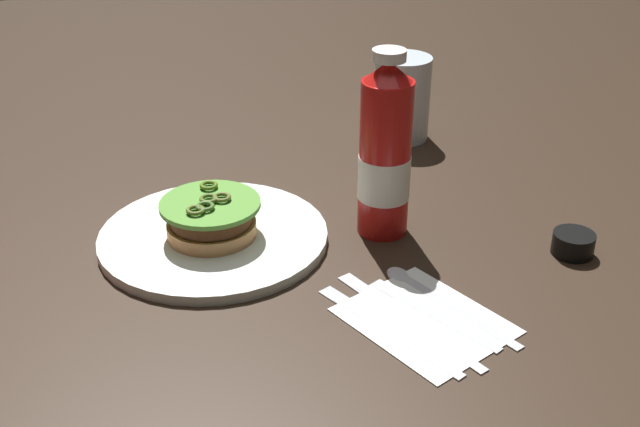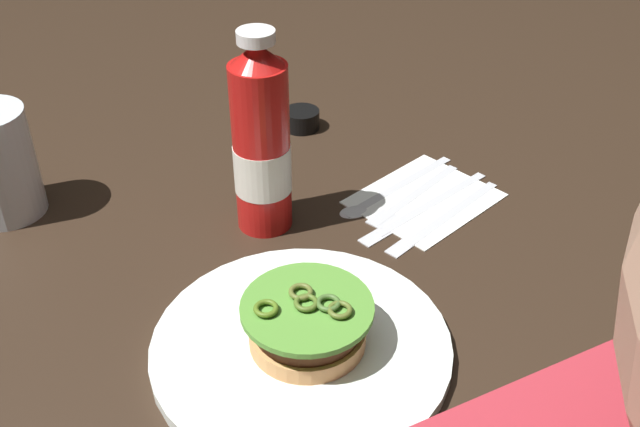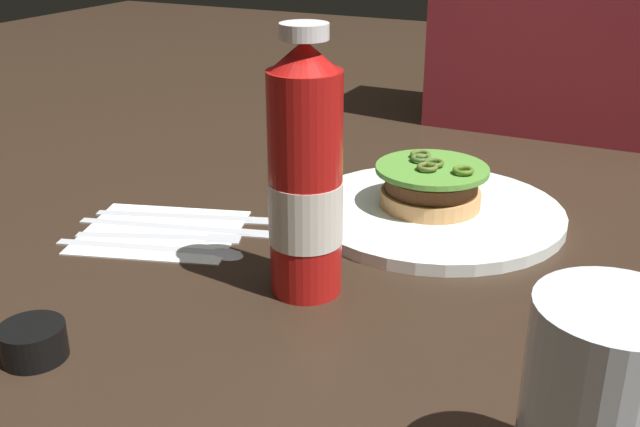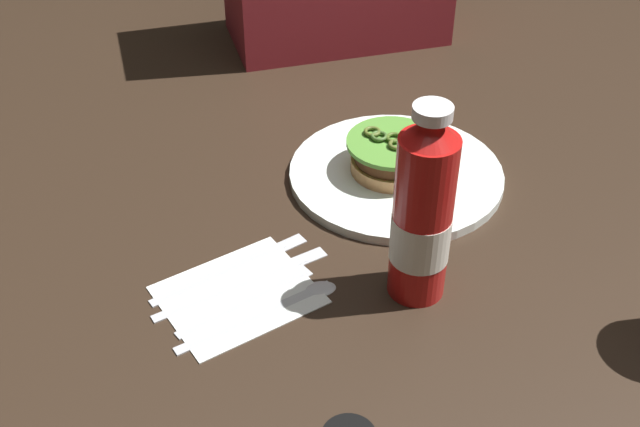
{
  "view_description": "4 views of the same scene",
  "coord_description": "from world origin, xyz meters",
  "px_view_note": "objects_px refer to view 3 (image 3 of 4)",
  "views": [
    {
      "loc": [
        -0.79,
        0.32,
        0.5
      ],
      "look_at": [
        -0.03,
        0.01,
        0.06
      ],
      "focal_mm": 44.44,
      "sensor_mm": 36.0,
      "label": 1
    },
    {
      "loc": [
        0.26,
        0.59,
        0.52
      ],
      "look_at": [
        -0.02,
        0.02,
        0.07
      ],
      "focal_mm": 41.95,
      "sensor_mm": 36.0,
      "label": 2
    },
    {
      "loc": [
        0.28,
        -0.62,
        0.33
      ],
      "look_at": [
        -0.01,
        -0.03,
        0.05
      ],
      "focal_mm": 42.22,
      "sensor_mm": 36.0,
      "label": 3
    },
    {
      "loc": [
        -0.28,
        -0.7,
        0.63
      ],
      "look_at": [
        -0.08,
        0.01,
        0.05
      ],
      "focal_mm": 45.16,
      "sensor_mm": 36.0,
      "label": 4
    }
  ],
  "objects_px": {
    "dinner_plate": "(433,213)",
    "steak_knife": "(196,215)",
    "fork_utensil": "(173,234)",
    "ketchup_bottle": "(308,181)",
    "water_glass": "(602,410)",
    "condiment_cup": "(33,342)",
    "butter_knife": "(189,225)",
    "napkin": "(161,231)",
    "burger_sandwich": "(431,186)",
    "spoon_utensil": "(175,247)"
  },
  "relations": [
    {
      "from": "dinner_plate",
      "to": "steak_knife",
      "type": "xyz_separation_m",
      "value": [
        -0.24,
        -0.12,
        -0.0
      ]
    },
    {
      "from": "fork_utensil",
      "to": "ketchup_bottle",
      "type": "bearing_deg",
      "value": -11.91
    },
    {
      "from": "dinner_plate",
      "to": "water_glass",
      "type": "distance_m",
      "value": 0.43
    },
    {
      "from": "condiment_cup",
      "to": "butter_knife",
      "type": "xyz_separation_m",
      "value": [
        -0.03,
        0.25,
        -0.01
      ]
    },
    {
      "from": "ketchup_bottle",
      "to": "butter_knife",
      "type": "height_order",
      "value": "ketchup_bottle"
    },
    {
      "from": "butter_knife",
      "to": "fork_utensil",
      "type": "bearing_deg",
      "value": -92.48
    },
    {
      "from": "napkin",
      "to": "condiment_cup",
      "type": "bearing_deg",
      "value": -76.36
    },
    {
      "from": "ketchup_bottle",
      "to": "water_glass",
      "type": "distance_m",
      "value": 0.31
    },
    {
      "from": "dinner_plate",
      "to": "fork_utensil",
      "type": "bearing_deg",
      "value": -142.98
    },
    {
      "from": "dinner_plate",
      "to": "napkin",
      "type": "distance_m",
      "value": 0.3
    },
    {
      "from": "butter_knife",
      "to": "napkin",
      "type": "bearing_deg",
      "value": -137.38
    },
    {
      "from": "condiment_cup",
      "to": "butter_knife",
      "type": "distance_m",
      "value": 0.26
    },
    {
      "from": "burger_sandwich",
      "to": "napkin",
      "type": "xyz_separation_m",
      "value": [
        -0.24,
        -0.17,
        -0.04
      ]
    },
    {
      "from": "dinner_plate",
      "to": "ketchup_bottle",
      "type": "bearing_deg",
      "value": -103.49
    },
    {
      "from": "burger_sandwich",
      "to": "steak_knife",
      "type": "height_order",
      "value": "burger_sandwich"
    },
    {
      "from": "steak_knife",
      "to": "water_glass",
      "type": "bearing_deg",
      "value": -29.31
    },
    {
      "from": "fork_utensil",
      "to": "napkin",
      "type": "bearing_deg",
      "value": 163.75
    },
    {
      "from": "ketchup_bottle",
      "to": "napkin",
      "type": "relative_size",
      "value": 1.45
    },
    {
      "from": "butter_knife",
      "to": "steak_knife",
      "type": "height_order",
      "value": "same"
    },
    {
      "from": "steak_knife",
      "to": "dinner_plate",
      "type": "bearing_deg",
      "value": 26.51
    },
    {
      "from": "burger_sandwich",
      "to": "steak_knife",
      "type": "bearing_deg",
      "value": -152.4
    },
    {
      "from": "ketchup_bottle",
      "to": "butter_knife",
      "type": "bearing_deg",
      "value": 160.09
    },
    {
      "from": "spoon_utensil",
      "to": "condiment_cup",
      "type": "bearing_deg",
      "value": -85.54
    },
    {
      "from": "dinner_plate",
      "to": "steak_knife",
      "type": "distance_m",
      "value": 0.26
    },
    {
      "from": "burger_sandwich",
      "to": "napkin",
      "type": "distance_m",
      "value": 0.3
    },
    {
      "from": "water_glass",
      "to": "fork_utensil",
      "type": "height_order",
      "value": "water_glass"
    },
    {
      "from": "butter_knife",
      "to": "water_glass",
      "type": "bearing_deg",
      "value": -27.11
    },
    {
      "from": "fork_utensil",
      "to": "condiment_cup",
      "type": "bearing_deg",
      "value": -81.05
    },
    {
      "from": "ketchup_bottle",
      "to": "spoon_utensil",
      "type": "bearing_deg",
      "value": 175.14
    },
    {
      "from": "dinner_plate",
      "to": "napkin",
      "type": "xyz_separation_m",
      "value": [
        -0.25,
        -0.17,
        -0.01
      ]
    },
    {
      "from": "burger_sandwich",
      "to": "spoon_utensil",
      "type": "bearing_deg",
      "value": -135.52
    },
    {
      "from": "napkin",
      "to": "ketchup_bottle",
      "type": "bearing_deg",
      "value": -12.37
    },
    {
      "from": "ketchup_bottle",
      "to": "napkin",
      "type": "distance_m",
      "value": 0.23
    },
    {
      "from": "ketchup_bottle",
      "to": "fork_utensil",
      "type": "relative_size",
      "value": 1.42
    },
    {
      "from": "water_glass",
      "to": "fork_utensil",
      "type": "bearing_deg",
      "value": 155.73
    },
    {
      "from": "condiment_cup",
      "to": "spoon_utensil",
      "type": "xyz_separation_m",
      "value": [
        -0.02,
        0.2,
        -0.01
      ]
    },
    {
      "from": "spoon_utensil",
      "to": "water_glass",
      "type": "bearing_deg",
      "value": -22.55
    },
    {
      "from": "burger_sandwich",
      "to": "water_glass",
      "type": "bearing_deg",
      "value": -59.46
    },
    {
      "from": "butter_knife",
      "to": "steak_knife",
      "type": "xyz_separation_m",
      "value": [
        -0.01,
        0.03,
        0.0
      ]
    },
    {
      "from": "burger_sandwich",
      "to": "spoon_utensil",
      "type": "xyz_separation_m",
      "value": [
        -0.2,
        -0.2,
        -0.03
      ]
    },
    {
      "from": "spoon_utensil",
      "to": "fork_utensil",
      "type": "bearing_deg",
      "value": 129.79
    },
    {
      "from": "ketchup_bottle",
      "to": "condiment_cup",
      "type": "relative_size",
      "value": 4.66
    },
    {
      "from": "condiment_cup",
      "to": "butter_knife",
      "type": "height_order",
      "value": "condiment_cup"
    },
    {
      "from": "ketchup_bottle",
      "to": "butter_knife",
      "type": "distance_m",
      "value": 0.21
    },
    {
      "from": "dinner_plate",
      "to": "napkin",
      "type": "relative_size",
      "value": 1.75
    },
    {
      "from": "napkin",
      "to": "spoon_utensil",
      "type": "height_order",
      "value": "spoon_utensil"
    },
    {
      "from": "spoon_utensil",
      "to": "butter_knife",
      "type": "distance_m",
      "value": 0.05
    },
    {
      "from": "ketchup_bottle",
      "to": "steak_knife",
      "type": "height_order",
      "value": "ketchup_bottle"
    },
    {
      "from": "burger_sandwich",
      "to": "spoon_utensil",
      "type": "height_order",
      "value": "burger_sandwich"
    },
    {
      "from": "water_glass",
      "to": "condiment_cup",
      "type": "bearing_deg",
      "value": -175.95
    }
  ]
}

